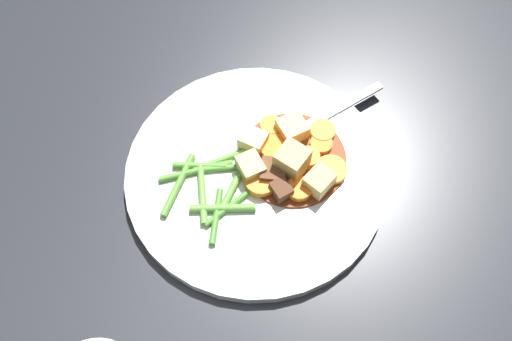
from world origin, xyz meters
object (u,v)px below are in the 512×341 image
at_px(carrot_slice_2, 275,148).
at_px(fork, 315,121).
at_px(carrot_slice_6, 299,190).
at_px(potato_chunk_3, 253,141).
at_px(carrot_slice_3, 308,158).
at_px(carrot_slice_1, 271,127).
at_px(carrot_slice_5, 331,170).
at_px(potato_chunk_1, 292,129).
at_px(meat_chunk_0, 273,172).
at_px(potato_chunk_2, 319,182).
at_px(potato_chunk_4, 250,166).
at_px(carrot_slice_4, 321,144).
at_px(carrot_slice_7, 260,181).
at_px(dinner_plate, 256,173).
at_px(carrot_slice_0, 323,132).
at_px(meat_chunk_1, 281,190).
at_px(potato_chunk_0, 292,162).

xyz_separation_m(carrot_slice_2, fork, (0.06, 0.02, -0.00)).
relative_size(carrot_slice_6, potato_chunk_3, 0.99).
bearing_deg(carrot_slice_3, carrot_slice_1, 114.60).
bearing_deg(carrot_slice_5, potato_chunk_1, 110.52).
height_order(carrot_slice_1, meat_chunk_0, meat_chunk_0).
xyz_separation_m(potato_chunk_1, potato_chunk_2, (0.00, -0.07, 0.00)).
height_order(potato_chunk_4, meat_chunk_0, potato_chunk_4).
bearing_deg(carrot_slice_6, potato_chunk_1, 74.91).
bearing_deg(meat_chunk_0, carrot_slice_5, -15.67).
height_order(carrot_slice_4, carrot_slice_7, carrot_slice_7).
bearing_deg(potato_chunk_1, potato_chunk_2, -87.72).
height_order(dinner_plate, carrot_slice_1, carrot_slice_1).
xyz_separation_m(carrot_slice_3, potato_chunk_4, (-0.06, 0.01, 0.00)).
bearing_deg(carrot_slice_1, fork, -7.52).
bearing_deg(carrot_slice_3, carrot_slice_0, 44.35).
bearing_deg(fork, carrot_slice_6, -123.18).
relative_size(carrot_slice_2, meat_chunk_1, 1.62).
relative_size(carrot_slice_2, carrot_slice_7, 0.94).
distance_m(potato_chunk_2, fork, 0.08).
xyz_separation_m(dinner_plate, carrot_slice_3, (0.06, -0.01, 0.01)).
distance_m(carrot_slice_3, carrot_slice_7, 0.06).
xyz_separation_m(carrot_slice_4, carrot_slice_7, (-0.08, -0.02, 0.00)).
relative_size(carrot_slice_2, carrot_slice_6, 1.26).
bearing_deg(potato_chunk_3, potato_chunk_2, -56.27).
distance_m(dinner_plate, meat_chunk_0, 0.02).
height_order(dinner_plate, potato_chunk_4, potato_chunk_4).
bearing_deg(carrot_slice_7, potato_chunk_1, 40.86).
height_order(carrot_slice_3, carrot_slice_7, carrot_slice_3).
distance_m(dinner_plate, potato_chunk_4, 0.02).
bearing_deg(dinner_plate, potato_chunk_2, -35.99).
bearing_deg(carrot_slice_3, fork, 59.03).
relative_size(carrot_slice_1, carrot_slice_2, 0.72).
relative_size(potato_chunk_2, meat_chunk_1, 1.37).
bearing_deg(carrot_slice_4, potato_chunk_2, -115.94).
relative_size(carrot_slice_3, meat_chunk_1, 1.15).
bearing_deg(carrot_slice_3, carrot_slice_4, 32.36).
height_order(carrot_slice_4, carrot_slice_6, carrot_slice_6).
height_order(potato_chunk_3, fork, potato_chunk_3).
height_order(carrot_slice_0, carrot_slice_2, carrot_slice_2).
bearing_deg(carrot_slice_4, meat_chunk_0, -164.61).
xyz_separation_m(potato_chunk_1, meat_chunk_0, (-0.04, -0.04, -0.00)).
relative_size(carrot_slice_6, potato_chunk_0, 0.79).
relative_size(carrot_slice_0, potato_chunk_0, 0.84).
distance_m(carrot_slice_0, carrot_slice_4, 0.02).
xyz_separation_m(carrot_slice_4, meat_chunk_1, (-0.06, -0.04, 0.00)).
bearing_deg(dinner_plate, potato_chunk_0, -17.12).
bearing_deg(dinner_plate, carrot_slice_6, -49.52).
distance_m(carrot_slice_5, potato_chunk_1, 0.06).
distance_m(potato_chunk_1, potato_chunk_3, 0.04).
bearing_deg(potato_chunk_0, potato_chunk_1, 68.17).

